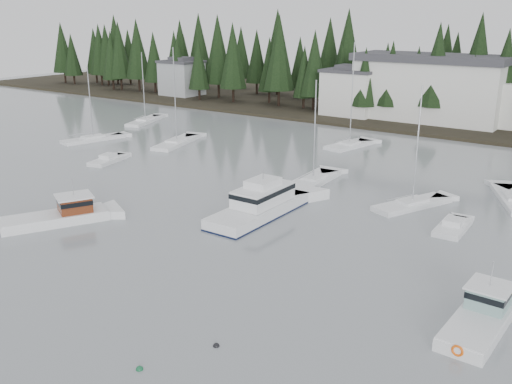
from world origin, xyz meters
TOP-DOWN VIEW (x-y plane):
  - far_shore_land at (0.00, 97.00)m, footprint 240.00×54.00m
  - conifer_treeline at (0.00, 86.00)m, footprint 200.00×22.00m
  - house_west at (-18.00, 79.00)m, footprint 9.54×7.42m
  - house_far_west at (-60.00, 81.00)m, footprint 8.48×7.42m
  - harbor_inn at (-2.96, 82.34)m, footprint 29.50×11.50m
  - lobster_boat_brown at (-15.21, 15.35)m, footprint 6.97×9.49m
  - cabin_cruiser_center at (-1.61, 27.21)m, footprint 3.78×12.14m
  - lobster_boat_teal at (20.34, 18.61)m, footprint 2.97×7.90m
  - sailboat_1 at (-7.47, 57.57)m, footprint 4.46×8.44m
  - sailboat_2 at (-2.94, 39.39)m, footprint 3.37×8.67m
  - sailboat_3 at (-28.45, 45.01)m, footprint 5.36×10.62m
  - sailboat_6 at (-40.00, 39.61)m, footprint 4.64×9.49m
  - sailboat_7 at (-44.54, 54.55)m, footprint 5.63×10.27m
  - sailboat_9 at (9.03, 37.61)m, footprint 5.65×8.89m
  - runabout_0 at (-28.45, 32.43)m, footprint 3.40×6.15m
  - runabout_1 at (14.13, 33.64)m, footprint 2.39×5.38m
  - mooring_buoy_green at (6.86, 3.84)m, footprint 0.40×0.40m
  - mooring_buoy_dark at (8.78, 7.86)m, footprint 0.39×0.39m

SIDE VIEW (x-z plane):
  - far_shore_land at x=0.00m, z-range -0.50..0.50m
  - conifer_treeline at x=0.00m, z-range -10.00..10.00m
  - mooring_buoy_green at x=6.86m, z-range -0.20..0.20m
  - mooring_buoy_dark at x=8.78m, z-range -0.19..0.19m
  - sailboat_6 at x=-40.00m, z-range -5.49..5.61m
  - sailboat_2 at x=-2.94m, z-range -5.81..5.92m
  - sailboat_7 at x=-44.54m, z-range -6.05..6.17m
  - sailboat_3 at x=-28.45m, z-range -6.93..7.07m
  - sailboat_9 at x=9.03m, z-range -6.01..6.15m
  - sailboat_1 at x=-7.47m, z-range -7.27..7.45m
  - runabout_0 at x=-28.45m, z-range -0.58..0.84m
  - runabout_1 at x=14.13m, z-range -0.58..0.84m
  - lobster_boat_brown at x=-15.21m, z-range -1.74..2.76m
  - lobster_boat_teal at x=20.34m, z-range -1.65..2.68m
  - cabin_cruiser_center at x=-1.61m, z-range -1.82..3.39m
  - house_far_west at x=-60.00m, z-range 0.28..8.53m
  - house_west at x=-18.00m, z-range 0.28..9.03m
  - harbor_inn at x=-2.96m, z-range 0.33..11.23m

